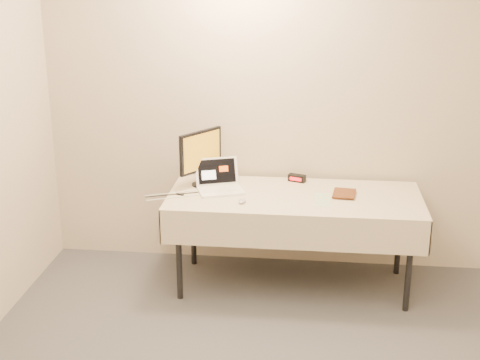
# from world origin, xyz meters

# --- Properties ---
(back_wall) EXTENTS (4.00, 0.10, 2.70)m
(back_wall) POSITION_xyz_m (0.00, 2.50, 1.35)
(back_wall) COLOR beige
(back_wall) RESTS_ON ground
(table) EXTENTS (1.86, 0.81, 0.74)m
(table) POSITION_xyz_m (0.00, 2.05, 0.68)
(table) COLOR black
(table) RESTS_ON ground
(laptop) EXTENTS (0.41, 0.40, 0.22)m
(laptop) POSITION_xyz_m (-0.57, 2.11, 0.79)
(laptop) COLOR white
(laptop) RESTS_ON table
(monitor) EXTENTS (0.27, 0.35, 0.43)m
(monitor) POSITION_xyz_m (-0.72, 2.19, 0.99)
(monitor) COLOR black
(monitor) RESTS_ON table
(book) EXTENTS (0.16, 0.04, 0.22)m
(book) POSITION_xyz_m (0.28, 2.09, 0.85)
(book) COLOR #91461A
(book) RESTS_ON table
(alarm_clock) EXTENTS (0.14, 0.10, 0.06)m
(alarm_clock) POSITION_xyz_m (0.01, 2.36, 0.77)
(alarm_clock) COLOR black
(alarm_clock) RESTS_ON table
(clicker) EXTENTS (0.06, 0.11, 0.02)m
(clicker) POSITION_xyz_m (-0.37, 1.85, 0.75)
(clicker) COLOR #B7B7BA
(clicker) RESTS_ON table
(paper_form) EXTENTS (0.12, 0.29, 0.00)m
(paper_form) POSITION_xyz_m (0.20, 1.97, 0.74)
(paper_form) COLOR #B2D7AB
(paper_form) RESTS_ON table
(usb_dongle) EXTENTS (0.06, 0.04, 0.01)m
(usb_dongle) POSITION_xyz_m (-0.84, 1.96, 0.74)
(usb_dongle) COLOR black
(usb_dongle) RESTS_ON table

